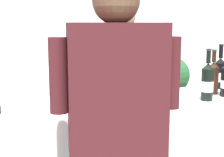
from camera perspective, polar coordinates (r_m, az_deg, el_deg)
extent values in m
cube|color=silver|center=(4.55, -10.01, 8.25)|extent=(8.00, 0.10, 2.80)
cylinder|color=black|center=(2.61, 18.31, 0.47)|extent=(0.08, 0.08, 0.20)
cone|color=black|center=(2.60, 18.44, 3.00)|extent=(0.08, 0.08, 0.04)
cylinder|color=black|center=(2.59, 18.51, 4.41)|extent=(0.03, 0.03, 0.09)
cylinder|color=black|center=(2.59, 18.57, 5.58)|extent=(0.04, 0.04, 0.01)
cylinder|color=silver|center=(2.61, 18.30, 0.26)|extent=(0.08, 0.08, 0.07)
cylinder|color=black|center=(1.98, 7.63, -1.75)|extent=(0.07, 0.07, 0.20)
cone|color=black|center=(1.97, 7.70, 1.56)|extent=(0.07, 0.07, 0.03)
cylinder|color=black|center=(1.96, 7.73, 3.04)|extent=(0.03, 0.03, 0.07)
cylinder|color=black|center=(1.96, 7.76, 4.25)|extent=(0.04, 0.04, 0.01)
cylinder|color=black|center=(2.07, 2.30, -1.48)|extent=(0.08, 0.08, 0.18)
cone|color=black|center=(2.05, 2.32, 1.46)|extent=(0.08, 0.08, 0.03)
cylinder|color=black|center=(2.05, 2.33, 2.99)|extent=(0.03, 0.03, 0.08)
cylinder|color=#B79333|center=(2.04, 2.34, 4.22)|extent=(0.03, 0.03, 0.01)
cylinder|color=black|center=(2.11, -5.97, -1.04)|extent=(0.08, 0.08, 0.20)
cone|color=black|center=(2.09, -6.03, 2.14)|extent=(0.08, 0.08, 0.03)
cylinder|color=black|center=(2.08, -6.05, 3.73)|extent=(0.03, 0.03, 0.08)
cylinder|color=#333338|center=(2.08, -6.08, 5.03)|extent=(0.03, 0.03, 0.01)
cylinder|color=silver|center=(2.11, -5.97, -1.31)|extent=(0.08, 0.08, 0.06)
cylinder|color=black|center=(2.39, 17.17, -0.34)|extent=(0.07, 0.07, 0.19)
cone|color=black|center=(2.38, 17.30, 2.33)|extent=(0.07, 0.07, 0.04)
cylinder|color=black|center=(2.37, 17.37, 3.67)|extent=(0.03, 0.03, 0.08)
cylinder|color=#333338|center=(2.37, 17.42, 4.73)|extent=(0.03, 0.03, 0.01)
cylinder|color=black|center=(2.12, 6.82, -1.15)|extent=(0.07, 0.07, 0.19)
cone|color=black|center=(2.10, 6.88, 1.94)|extent=(0.07, 0.07, 0.04)
cylinder|color=black|center=(2.09, 6.91, 3.46)|extent=(0.03, 0.03, 0.07)
cylinder|color=maroon|center=(2.09, 6.94, 4.65)|extent=(0.03, 0.03, 0.01)
cylinder|color=silver|center=(2.12, 6.82, -1.40)|extent=(0.07, 0.07, 0.06)
cylinder|color=black|center=(2.17, 16.31, -1.06)|extent=(0.08, 0.08, 0.20)
cone|color=black|center=(2.15, 16.45, 2.10)|extent=(0.08, 0.08, 0.04)
cylinder|color=black|center=(2.14, 16.53, 3.64)|extent=(0.03, 0.03, 0.08)
cylinder|color=#333338|center=(2.14, 16.58, 4.87)|extent=(0.03, 0.03, 0.01)
cylinder|color=silver|center=(2.17, 16.30, -1.32)|extent=(0.08, 0.08, 0.07)
cylinder|color=black|center=(2.16, 1.98, -0.74)|extent=(0.07, 0.07, 0.20)
cone|color=black|center=(2.14, 1.99, 2.27)|extent=(0.07, 0.07, 0.03)
cylinder|color=black|center=(2.14, 2.00, 3.57)|extent=(0.03, 0.03, 0.07)
cylinder|color=maroon|center=(2.14, 2.01, 4.67)|extent=(0.04, 0.04, 0.01)
cylinder|color=silver|center=(2.16, 1.98, -1.01)|extent=(0.08, 0.08, 0.06)
cylinder|color=silver|center=(1.99, 4.20, -4.57)|extent=(0.08, 0.08, 0.00)
cylinder|color=silver|center=(1.98, 4.21, -3.13)|extent=(0.01, 0.01, 0.10)
ellipsoid|color=silver|center=(1.96, 4.25, -0.24)|extent=(0.07, 0.07, 0.12)
ellipsoid|color=maroon|center=(1.96, 4.24, -0.82)|extent=(0.06, 0.06, 0.04)
cube|color=black|center=(2.79, 1.78, -12.26)|extent=(0.42, 0.32, 0.90)
cube|color=black|center=(2.61, 1.86, 2.79)|extent=(0.46, 0.32, 0.56)
sphere|color=#D8AD8C|center=(2.59, 1.90, 10.94)|extent=(0.20, 0.20, 0.20)
cylinder|color=black|center=(2.65, 7.19, 4.28)|extent=(0.08, 0.08, 0.32)
cylinder|color=black|center=(2.58, -3.62, 4.19)|extent=(0.08, 0.08, 0.32)
cube|color=#47191E|center=(1.45, 0.69, -2.00)|extent=(0.46, 0.31, 0.59)
sphere|color=brown|center=(1.43, 0.72, 13.45)|extent=(0.21, 0.21, 0.21)
cylinder|color=#47191E|center=(1.42, -9.38, 0.50)|extent=(0.08, 0.08, 0.33)
cylinder|color=#47191E|center=(1.51, 10.18, 0.99)|extent=(0.08, 0.08, 0.33)
cylinder|color=brown|center=(3.63, 7.54, -12.41)|extent=(0.40, 0.40, 0.27)
sphere|color=#23562D|center=(3.58, 6.31, -5.31)|extent=(0.34, 0.34, 0.34)
sphere|color=#23562D|center=(3.47, 9.21, -2.22)|extent=(0.36, 0.36, 0.36)
sphere|color=#23562D|center=(3.39, 6.47, 0.51)|extent=(0.30, 0.30, 0.30)
sphere|color=#23562D|center=(3.53, 5.82, -3.68)|extent=(0.45, 0.45, 0.45)
sphere|color=#23562D|center=(3.27, 7.04, 1.87)|extent=(0.36, 0.36, 0.36)
sphere|color=#23562D|center=(3.38, 8.53, -0.91)|extent=(0.37, 0.37, 0.37)
sphere|color=#23562D|center=(3.35, 10.16, 0.59)|extent=(0.39, 0.39, 0.39)
cylinder|color=#4C3823|center=(3.49, 7.70, -5.75)|extent=(0.05, 0.05, 0.60)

